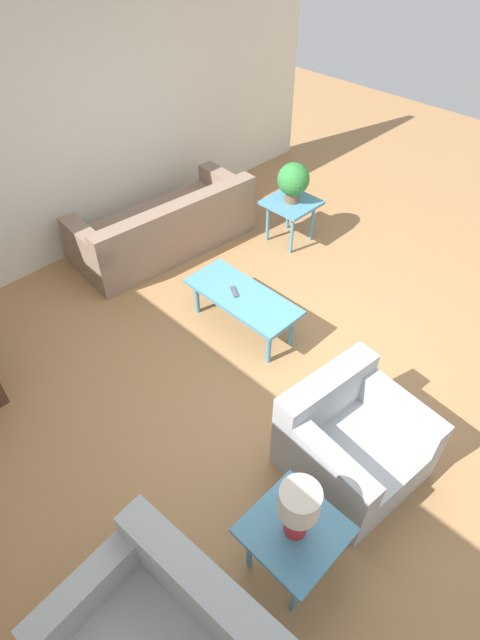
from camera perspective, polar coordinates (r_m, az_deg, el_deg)
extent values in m
plane|color=#A87A4C|center=(4.75, 4.83, -5.29)|extent=(14.00, 14.00, 0.00)
cube|color=silver|center=(5.99, -18.31, 19.73)|extent=(0.12, 7.20, 2.70)
cube|color=gray|center=(6.17, -8.63, 9.94)|extent=(1.05, 2.21, 0.41)
cube|color=gray|center=(5.74, -7.07, 11.62)|extent=(0.37, 2.15, 0.33)
cube|color=gray|center=(6.50, -1.61, 15.39)|extent=(0.89, 0.27, 0.21)
cube|color=gray|center=(5.65, -17.17, 8.71)|extent=(0.89, 0.27, 0.21)
cube|color=#A8ADB2|center=(4.03, 12.76, -14.71)|extent=(0.99, 0.99, 0.39)
cube|color=#A8ADB2|center=(3.83, 9.80, -8.33)|extent=(0.30, 0.91, 0.40)
cube|color=#A8ADB2|center=(3.59, 9.55, -15.31)|extent=(0.90, 0.26, 0.26)
cube|color=#A8ADB2|center=(3.98, 17.01, -9.15)|extent=(0.90, 0.26, 0.26)
cube|color=#A8ADB2|center=(3.12, -3.81, -28.81)|extent=(1.27, 0.29, 0.40)
cube|color=#A8ADB2|center=(3.31, -16.14, -26.72)|extent=(0.23, 0.90, 0.26)
cube|color=teal|center=(4.83, 0.30, 2.69)|extent=(1.18, 0.50, 0.04)
cylinder|color=teal|center=(4.82, 5.89, -1.10)|extent=(0.05, 0.05, 0.39)
cylinder|color=teal|center=(5.33, -2.33, 4.22)|extent=(0.05, 0.05, 0.39)
cylinder|color=teal|center=(4.64, 3.29, -3.09)|extent=(0.05, 0.05, 0.39)
cylinder|color=teal|center=(5.17, -4.95, 2.59)|extent=(0.05, 0.05, 0.39)
cube|color=teal|center=(6.08, 5.91, 13.19)|extent=(0.57, 0.57, 0.04)
cylinder|color=teal|center=(6.26, 8.27, 11.00)|extent=(0.04, 0.04, 0.50)
cylinder|color=teal|center=(6.45, 5.54, 12.35)|extent=(0.04, 0.04, 0.50)
cylinder|color=teal|center=(5.99, 5.93, 9.65)|extent=(0.04, 0.04, 0.50)
cylinder|color=teal|center=(6.20, 3.17, 11.08)|extent=(0.04, 0.04, 0.50)
cube|color=teal|center=(3.33, 6.26, -22.79)|extent=(0.57, 0.57, 0.04)
cylinder|color=teal|center=(3.61, 10.64, -24.28)|extent=(0.04, 0.04, 0.50)
cylinder|color=teal|center=(3.68, 5.55, -20.62)|extent=(0.04, 0.04, 0.50)
cylinder|color=teal|center=(3.48, 6.31, -28.71)|extent=(0.04, 0.04, 0.50)
cylinder|color=teal|center=(3.56, 1.09, -24.67)|extent=(0.04, 0.04, 0.50)
cylinder|color=brown|center=(6.04, 5.97, 13.85)|extent=(0.17, 0.17, 0.13)
sphere|color=#2D7F38|center=(5.94, 6.12, 15.71)|extent=(0.37, 0.37, 0.37)
cylinder|color=red|center=(3.20, 6.47, -21.75)|extent=(0.14, 0.14, 0.25)
cylinder|color=beige|center=(3.00, 6.82, -19.93)|extent=(0.24, 0.24, 0.20)
cube|color=#4C4C51|center=(4.84, -0.68, 3.26)|extent=(0.16, 0.11, 0.02)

